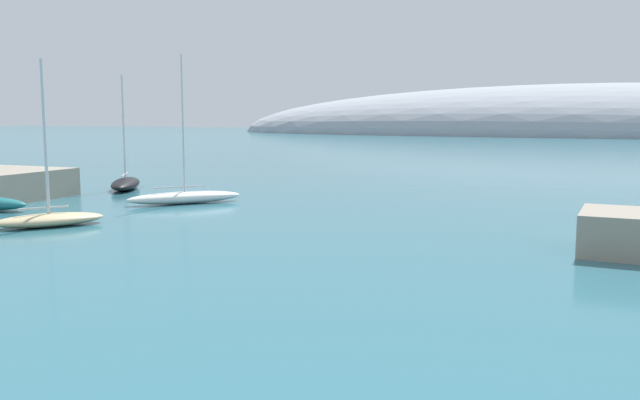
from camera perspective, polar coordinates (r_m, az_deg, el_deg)
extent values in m
ellipsoid|color=#999EA8|center=(236.92, 22.54, 5.13)|extent=(254.92, 76.45, 33.11)
ellipsoid|color=white|center=(50.40, -11.39, 0.20)|extent=(6.92, 7.34, 0.89)
cylinder|color=silver|center=(50.04, -11.55, 6.36)|extent=(0.13, 0.13, 9.92)
cube|color=silver|center=(50.22, -11.84, 1.08)|extent=(2.64, 2.87, 0.10)
ellipsoid|color=#C6B284|center=(42.45, -21.98, -1.57)|extent=(5.50, 6.27, 0.76)
cylinder|color=silver|center=(42.03, -22.29, 4.96)|extent=(0.18, 0.18, 8.92)
cube|color=silver|center=(42.31, -22.39, -0.62)|extent=(1.75, 2.28, 0.10)
ellipsoid|color=black|center=(61.38, -16.15, 1.34)|extent=(5.77, 7.78, 0.97)
cylinder|color=silver|center=(61.09, -16.32, 5.96)|extent=(0.18, 0.18, 8.92)
cube|color=silver|center=(60.96, -16.23, 2.09)|extent=(1.83, 3.06, 0.10)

